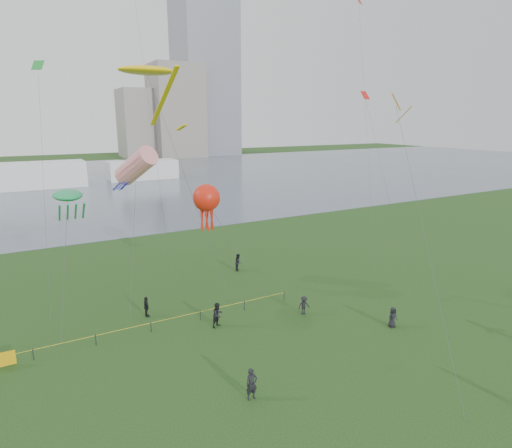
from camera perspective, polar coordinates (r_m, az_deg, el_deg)
ground_plane at (r=28.14m, az=10.64°, el=-20.49°), size 400.00×400.00×0.00m
lake at (r=119.60m, az=-21.58°, el=5.27°), size 400.00×120.00×0.08m
tower at (r=205.85m, az=-7.06°, el=26.11°), size 24.00×24.00×120.00m
building_mid at (r=189.78m, az=-10.60°, el=14.55°), size 20.00×20.00×38.00m
building_low at (r=191.51m, az=-15.19°, el=12.80°), size 16.00×18.00×28.00m
pavilion_left at (r=113.33m, az=-27.38°, el=5.80°), size 22.00×8.00×6.00m
pavilion_right at (r=119.96m, az=-14.89°, el=6.99°), size 18.00×7.00×5.00m
fence at (r=33.43m, az=-24.30°, el=-14.55°), size 24.07×0.07×1.05m
spectator_a at (r=34.05m, az=-5.11°, el=-11.96°), size 1.17×1.06×1.96m
spectator_b at (r=36.18m, az=6.40°, el=-10.72°), size 1.07×0.69×1.57m
spectator_c at (r=36.61m, az=-14.41°, el=-10.65°), size 0.45×1.03×1.74m
spectator_d at (r=35.55m, az=17.75°, el=-11.74°), size 0.81×0.53×1.63m
spectator_f at (r=26.20m, az=-0.59°, el=-20.56°), size 0.72×0.50×1.92m
spectator_g at (r=45.80m, az=-2.36°, el=-5.10°), size 1.11×1.13×1.84m
kite_stingray at (r=38.69m, az=-14.28°, el=19.12°), size 7.12×9.97×20.07m
kite_windsock at (r=41.90m, az=-15.69°, el=7.45°), size 5.12×10.36×13.48m
kite_creature at (r=35.69m, az=-23.82°, el=3.48°), size 3.00×6.23×10.50m
kite_octopus at (r=38.16m, az=-6.63°, el=3.41°), size 5.39×4.86×10.20m
kite_delta at (r=37.27m, az=18.54°, el=13.85°), size 9.18×15.28×17.81m
small_kites at (r=39.63m, az=-14.42°, el=24.83°), size 42.76×11.47×12.90m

